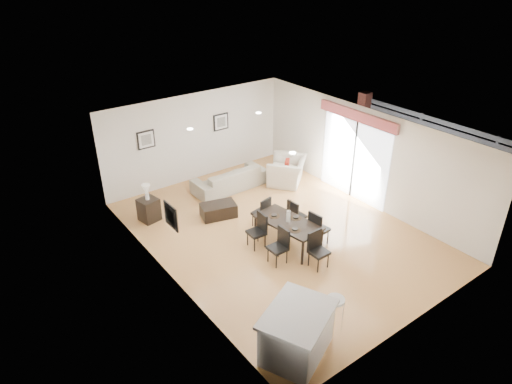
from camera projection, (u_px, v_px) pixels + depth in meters
ground at (278, 232)px, 11.61m from camera, size 8.00×8.00×0.00m
wall_back at (196, 137)px, 13.81m from camera, size 6.00×0.04×2.70m
wall_front at (420, 267)px, 8.14m from camera, size 6.00×0.04×2.70m
wall_left at (166, 225)px, 9.40m from camera, size 0.04×8.00×2.70m
wall_right at (363, 156)px, 12.56m from camera, size 0.04×8.00×2.70m
ceiling at (281, 133)px, 10.34m from camera, size 6.00×8.00×0.02m
sofa at (229, 178)px, 13.62m from camera, size 2.27×0.91×0.66m
armchair at (287, 171)px, 13.95m from camera, size 1.61×1.59×0.79m
courtyard_plant_a at (413, 167)px, 14.27m from camera, size 0.71×0.64×0.68m
courtyard_plant_b at (395, 161)px, 14.83m from camera, size 0.41×0.41×0.60m
dining_table at (288, 224)px, 10.85m from camera, size 1.03×1.71×0.67m
dining_chair_wnear at (280, 244)px, 10.32m from camera, size 0.39×0.39×0.87m
dining_chair_wfar at (259, 228)px, 10.89m from camera, size 0.41×0.41×0.87m
dining_chair_enear at (317, 227)px, 10.90m from camera, size 0.44×0.44×0.91m
dining_chair_efar at (295, 214)px, 11.49m from camera, size 0.41×0.41×0.86m
dining_chair_head at (317, 247)px, 10.19m from camera, size 0.39×0.39×0.87m
dining_chair_foot at (263, 211)px, 11.63m from camera, size 0.45×0.45×0.85m
vase at (289, 212)px, 10.69m from camera, size 0.64×1.04×0.59m
coffee_table at (218, 210)px, 12.24m from camera, size 1.03×0.77×0.37m
side_table at (149, 210)px, 12.02m from camera, size 0.55×0.55×0.62m
table_lamp at (146, 190)px, 11.74m from camera, size 0.22×0.22×0.43m
cushion at (287, 166)px, 13.70m from camera, size 0.34×0.33×0.36m
kitchen_island at (297, 333)px, 7.94m from camera, size 1.64×1.48×0.93m
bar_stool at (335, 303)px, 8.34m from camera, size 0.34×0.34×0.75m
framed_print_back_left at (146, 140)px, 12.81m from camera, size 0.52×0.04×0.52m
framed_print_back_right at (221, 122)px, 14.12m from camera, size 0.52×0.04×0.52m
framed_print_left_wall at (171, 216)px, 9.13m from camera, size 0.04×0.52×0.52m
sliding_door at (355, 142)px, 12.60m from camera, size 0.12×2.70×2.57m
courtyard at (407, 136)px, 15.04m from camera, size 6.00×6.00×2.00m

